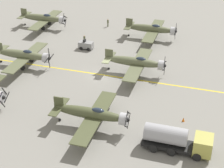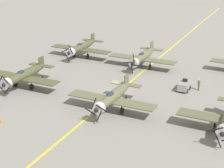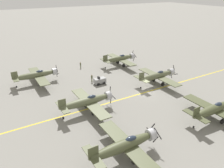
{
  "view_description": "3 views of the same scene",
  "coord_description": "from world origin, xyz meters",
  "px_view_note": "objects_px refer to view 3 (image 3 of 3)",
  "views": [
    {
      "loc": [
        49.78,
        16.87,
        28.39
      ],
      "look_at": [
        5.81,
        3.34,
        2.05
      ],
      "focal_mm": 60.0,
      "sensor_mm": 36.0,
      "label": 1
    },
    {
      "loc": [
        -21.29,
        45.32,
        21.41
      ],
      "look_at": [
        -0.6,
        2.08,
        2.58
      ],
      "focal_mm": 60.0,
      "sensor_mm": 36.0,
      "label": 2
    },
    {
      "loc": [
        31.33,
        -26.59,
        20.18
      ],
      "look_at": [
        -2.97,
        -6.26,
        2.19
      ],
      "focal_mm": 35.0,
      "sensor_mm": 36.0,
      "label": 3
    }
  ],
  "objects_px": {
    "airplane_near_left": "(37,75)",
    "airplane_mid_center": "(158,76)",
    "ground_crew_walking": "(92,78)",
    "airplane_mid_left": "(120,59)",
    "airplane_near_right": "(126,145)",
    "ground_crew_inspecting": "(81,65)",
    "airplane_mid_right": "(215,109)",
    "tow_tractor": "(100,81)",
    "airplane_near_center": "(88,101)"
  },
  "relations": [
    {
      "from": "airplane_near_center",
      "to": "ground_crew_inspecting",
      "type": "relative_size",
      "value": 7.29
    },
    {
      "from": "airplane_mid_left",
      "to": "airplane_near_center",
      "type": "distance_m",
      "value": 25.0
    },
    {
      "from": "airplane_near_left",
      "to": "tow_tractor",
      "type": "xyz_separation_m",
      "value": [
        7.48,
        11.95,
        -1.22
      ]
    },
    {
      "from": "airplane_near_left",
      "to": "ground_crew_walking",
      "type": "relative_size",
      "value": 6.86
    },
    {
      "from": "airplane_near_right",
      "to": "ground_crew_walking",
      "type": "bearing_deg",
      "value": 158.6
    },
    {
      "from": "airplane_near_right",
      "to": "airplane_mid_center",
      "type": "height_order",
      "value": "airplane_mid_center"
    },
    {
      "from": "airplane_mid_left",
      "to": "ground_crew_walking",
      "type": "height_order",
      "value": "airplane_mid_left"
    },
    {
      "from": "ground_crew_walking",
      "to": "ground_crew_inspecting",
      "type": "distance_m",
      "value": 10.02
    },
    {
      "from": "ground_crew_inspecting",
      "to": "airplane_near_center",
      "type": "bearing_deg",
      "value": -19.85
    },
    {
      "from": "airplane_mid_center",
      "to": "ground_crew_inspecting",
      "type": "height_order",
      "value": "airplane_mid_center"
    },
    {
      "from": "airplane_near_center",
      "to": "airplane_mid_center",
      "type": "xyz_separation_m",
      "value": [
        -2.85,
        18.28,
        -0.0
      ]
    },
    {
      "from": "airplane_mid_center",
      "to": "airplane_mid_left",
      "type": "bearing_deg",
      "value": -172.96
    },
    {
      "from": "airplane_mid_center",
      "to": "airplane_mid_right",
      "type": "relative_size",
      "value": 1.0
    },
    {
      "from": "airplane_near_center",
      "to": "tow_tractor",
      "type": "height_order",
      "value": "airplane_near_center"
    },
    {
      "from": "airplane_near_left",
      "to": "ground_crew_inspecting",
      "type": "bearing_deg",
      "value": 120.8
    },
    {
      "from": "airplane_near_center",
      "to": "airplane_mid_right",
      "type": "bearing_deg",
      "value": 46.43
    },
    {
      "from": "airplane_near_center",
      "to": "ground_crew_walking",
      "type": "xyz_separation_m",
      "value": [
        -11.42,
        6.25,
        -1.06
      ]
    },
    {
      "from": "airplane_near_center",
      "to": "airplane_mid_center",
      "type": "bearing_deg",
      "value": 93.03
    },
    {
      "from": "airplane_near_left",
      "to": "airplane_mid_right",
      "type": "bearing_deg",
      "value": 46.75
    },
    {
      "from": "airplane_near_left",
      "to": "ground_crew_inspecting",
      "type": "height_order",
      "value": "airplane_near_left"
    },
    {
      "from": "tow_tractor",
      "to": "ground_crew_inspecting",
      "type": "relative_size",
      "value": 1.58
    },
    {
      "from": "airplane_mid_left",
      "to": "airplane_near_left",
      "type": "height_order",
      "value": "same"
    },
    {
      "from": "airplane_near_right",
      "to": "ground_crew_walking",
      "type": "relative_size",
      "value": 6.86
    },
    {
      "from": "airplane_mid_left",
      "to": "airplane_near_left",
      "type": "relative_size",
      "value": 1.0
    },
    {
      "from": "ground_crew_inspecting",
      "to": "airplane_near_left",
      "type": "bearing_deg",
      "value": -70.47
    },
    {
      "from": "airplane_near_left",
      "to": "airplane_mid_right",
      "type": "xyz_separation_m",
      "value": [
        29.76,
        21.21,
        0.0
      ]
    },
    {
      "from": "airplane_mid_center",
      "to": "ground_crew_inspecting",
      "type": "xyz_separation_m",
      "value": [
        -18.49,
        -10.58,
        -1.11
      ]
    },
    {
      "from": "ground_crew_inspecting",
      "to": "airplane_near_right",
      "type": "bearing_deg",
      "value": -13.79
    },
    {
      "from": "airplane_mid_right",
      "to": "ground_crew_inspecting",
      "type": "relative_size",
      "value": 7.29
    },
    {
      "from": "airplane_near_right",
      "to": "airplane_near_left",
      "type": "height_order",
      "value": "same"
    },
    {
      "from": "airplane_near_center",
      "to": "airplane_mid_right",
      "type": "xyz_separation_m",
      "value": [
        12.81,
        16.54,
        -0.0
      ]
    },
    {
      "from": "airplane_near_center",
      "to": "airplane_mid_right",
      "type": "height_order",
      "value": "airplane_near_center"
    },
    {
      "from": "airplane_mid_center",
      "to": "airplane_near_right",
      "type": "bearing_deg",
      "value": -45.64
    },
    {
      "from": "airplane_mid_right",
      "to": "airplane_near_left",
      "type": "bearing_deg",
      "value": -141.27
    },
    {
      "from": "airplane_mid_left",
      "to": "tow_tractor",
      "type": "bearing_deg",
      "value": -42.97
    },
    {
      "from": "airplane_near_right",
      "to": "ground_crew_inspecting",
      "type": "height_order",
      "value": "airplane_near_right"
    },
    {
      "from": "ground_crew_walking",
      "to": "tow_tractor",
      "type": "bearing_deg",
      "value": 27.85
    },
    {
      "from": "ground_crew_inspecting",
      "to": "airplane_mid_left",
      "type": "bearing_deg",
      "value": 69.66
    },
    {
      "from": "airplane_mid_left",
      "to": "airplane_mid_right",
      "type": "xyz_separation_m",
      "value": [
        30.42,
        -1.2,
        -0.0
      ]
    },
    {
      "from": "airplane_mid_left",
      "to": "tow_tractor",
      "type": "xyz_separation_m",
      "value": [
        8.15,
        -10.46,
        -1.22
      ]
    },
    {
      "from": "airplane_near_center",
      "to": "ground_crew_walking",
      "type": "relative_size",
      "value": 6.86
    },
    {
      "from": "tow_tractor",
      "to": "ground_crew_inspecting",
      "type": "bearing_deg",
      "value": 177.98
    },
    {
      "from": "ground_crew_walking",
      "to": "airplane_mid_left",
      "type": "bearing_deg",
      "value": 118.32
    },
    {
      "from": "ground_crew_walking",
      "to": "airplane_near_center",
      "type": "bearing_deg",
      "value": -28.71
    },
    {
      "from": "airplane_mid_center",
      "to": "tow_tractor",
      "type": "xyz_separation_m",
      "value": [
        -6.62,
        -11.0,
        -1.22
      ]
    },
    {
      "from": "airplane_mid_center",
      "to": "ground_crew_walking",
      "type": "height_order",
      "value": "airplane_mid_center"
    },
    {
      "from": "airplane_near_right",
      "to": "airplane_near_left",
      "type": "xyz_separation_m",
      "value": [
        -29.66,
        -4.01,
        0.0
      ]
    },
    {
      "from": "airplane_near_left",
      "to": "tow_tractor",
      "type": "height_order",
      "value": "airplane_near_left"
    },
    {
      "from": "airplane_mid_left",
      "to": "airplane_mid_right",
      "type": "relative_size",
      "value": 1.0
    },
    {
      "from": "airplane_near_left",
      "to": "airplane_mid_center",
      "type": "height_order",
      "value": "airplane_mid_center"
    }
  ]
}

